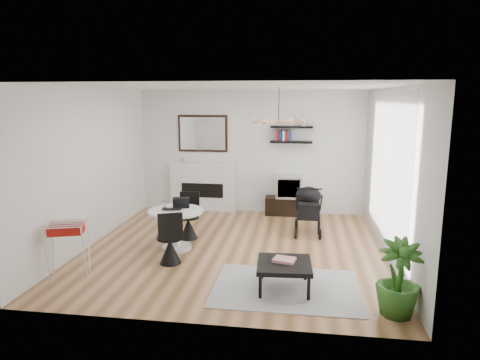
# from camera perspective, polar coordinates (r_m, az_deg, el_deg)

# --- Properties ---
(floor) EXTENTS (5.00, 5.00, 0.00)m
(floor) POSITION_cam_1_polar(r_m,az_deg,el_deg) (7.39, -0.75, -9.14)
(floor) COLOR brown
(floor) RESTS_ON ground
(ceiling) EXTENTS (5.00, 5.00, 0.00)m
(ceiling) POSITION_cam_1_polar(r_m,az_deg,el_deg) (6.94, -0.80, 12.29)
(ceiling) COLOR white
(ceiling) RESTS_ON wall_back
(wall_back) EXTENTS (5.00, 0.00, 5.00)m
(wall_back) POSITION_cam_1_polar(r_m,az_deg,el_deg) (9.49, 1.57, 3.74)
(wall_back) COLOR white
(wall_back) RESTS_ON floor
(wall_left) EXTENTS (0.00, 5.00, 5.00)m
(wall_left) POSITION_cam_1_polar(r_m,az_deg,el_deg) (7.82, -19.18, 1.60)
(wall_left) COLOR white
(wall_left) RESTS_ON floor
(wall_right) EXTENTS (0.00, 5.00, 5.00)m
(wall_right) POSITION_cam_1_polar(r_m,az_deg,el_deg) (7.10, 19.58, 0.68)
(wall_right) COLOR white
(wall_right) RESTS_ON floor
(sheer_curtain) EXTENTS (0.04, 3.60, 2.60)m
(sheer_curtain) POSITION_cam_1_polar(r_m,az_deg,el_deg) (7.28, 18.51, 0.98)
(sheer_curtain) COLOR white
(sheer_curtain) RESTS_ON wall_right
(fireplace) EXTENTS (1.50, 0.17, 2.16)m
(fireplace) POSITION_cam_1_polar(r_m,az_deg,el_deg) (9.71, -4.96, -0.11)
(fireplace) COLOR white
(fireplace) RESTS_ON floor
(shelf_lower) EXTENTS (0.90, 0.25, 0.04)m
(shelf_lower) POSITION_cam_1_polar(r_m,az_deg,el_deg) (9.28, 6.85, 5.06)
(shelf_lower) COLOR black
(shelf_lower) RESTS_ON wall_back
(shelf_upper) EXTENTS (0.90, 0.25, 0.04)m
(shelf_upper) POSITION_cam_1_polar(r_m,az_deg,el_deg) (9.25, 6.90, 7.03)
(shelf_upper) COLOR black
(shelf_upper) RESTS_ON wall_back
(pendant_lamp) EXTENTS (0.90, 0.90, 0.10)m
(pendant_lamp) POSITION_cam_1_polar(r_m,az_deg,el_deg) (7.18, 5.17, 7.81)
(pendant_lamp) COLOR tan
(pendant_lamp) RESTS_ON ceiling
(tv_console) EXTENTS (1.06, 0.37, 0.40)m
(tv_console) POSITION_cam_1_polar(r_m,az_deg,el_deg) (9.46, 6.65, -3.46)
(tv_console) COLOR black
(tv_console) RESTS_ON floor
(crt_tv) EXTENTS (0.55, 0.48, 0.48)m
(crt_tv) POSITION_cam_1_polar(r_m,az_deg,el_deg) (9.35, 6.56, -0.86)
(crt_tv) COLOR silver
(crt_tv) RESTS_ON tv_console
(dining_table) EXTENTS (0.93, 0.93, 0.68)m
(dining_table) POSITION_cam_1_polar(r_m,az_deg,el_deg) (7.33, -8.52, -5.74)
(dining_table) COLOR white
(dining_table) RESTS_ON floor
(laptop) EXTENTS (0.35, 0.23, 0.03)m
(laptop) POSITION_cam_1_polar(r_m,az_deg,el_deg) (7.22, -9.18, -3.99)
(laptop) COLOR black
(laptop) RESTS_ON dining_table
(black_bag) EXTENTS (0.32, 0.24, 0.17)m
(black_bag) POSITION_cam_1_polar(r_m,az_deg,el_deg) (7.41, -7.87, -3.01)
(black_bag) COLOR black
(black_bag) RESTS_ON dining_table
(newspaper) EXTENTS (0.38, 0.35, 0.01)m
(newspaper) POSITION_cam_1_polar(r_m,az_deg,el_deg) (7.12, -7.64, -4.25)
(newspaper) COLOR silver
(newspaper) RESTS_ON dining_table
(drinking_glass) EXTENTS (0.07, 0.07, 0.11)m
(drinking_glass) POSITION_cam_1_polar(r_m,az_deg,el_deg) (7.49, -10.02, -3.17)
(drinking_glass) COLOR white
(drinking_glass) RESTS_ON dining_table
(chair_far) EXTENTS (0.40, 0.41, 0.84)m
(chair_far) POSITION_cam_1_polar(r_m,az_deg,el_deg) (7.90, -6.87, -5.87)
(chair_far) COLOR black
(chair_far) RESTS_ON floor
(chair_near) EXTENTS (0.45, 0.46, 0.86)m
(chair_near) POSITION_cam_1_polar(r_m,az_deg,el_deg) (6.76, -9.29, -8.81)
(chair_near) COLOR black
(chair_near) RESTS_ON floor
(drying_rack) EXTENTS (0.66, 0.64, 0.80)m
(drying_rack) POSITION_cam_1_polar(r_m,az_deg,el_deg) (6.66, -21.92, -8.41)
(drying_rack) COLOR white
(drying_rack) RESTS_ON floor
(stroller) EXTENTS (0.49, 0.82, 0.98)m
(stroller) POSITION_cam_1_polar(r_m,az_deg,el_deg) (8.19, 9.08, -4.17)
(stroller) COLOR black
(stroller) RESTS_ON floor
(rug) EXTENTS (1.96, 1.42, 0.01)m
(rug) POSITION_cam_1_polar(r_m,az_deg,el_deg) (5.99, 6.21, -14.12)
(rug) COLOR #9D9D9D
(rug) RESTS_ON floor
(coffee_table) EXTENTS (0.75, 0.75, 0.37)m
(coffee_table) POSITION_cam_1_polar(r_m,az_deg,el_deg) (5.83, 5.92, -11.28)
(coffee_table) COLOR black
(coffee_table) RESTS_ON rug
(magazines) EXTENTS (0.33, 0.28, 0.04)m
(magazines) POSITION_cam_1_polar(r_m,az_deg,el_deg) (5.85, 5.93, -10.54)
(magazines) COLOR #DC3739
(magazines) RESTS_ON coffee_table
(potted_plant) EXTENTS (0.57, 0.57, 0.92)m
(potted_plant) POSITION_cam_1_polar(r_m,az_deg,el_deg) (5.45, 20.39, -12.17)
(potted_plant) COLOR #2B601B
(potted_plant) RESTS_ON floor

